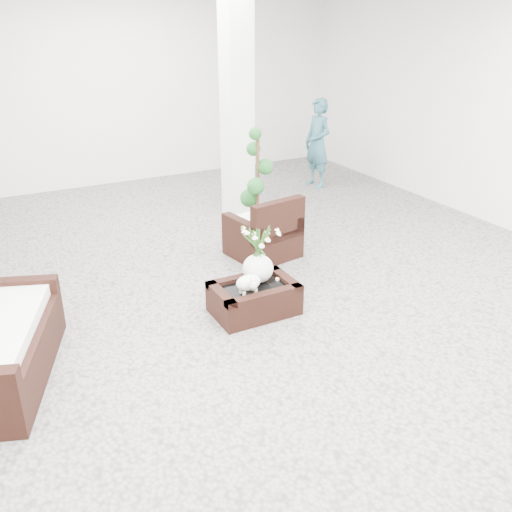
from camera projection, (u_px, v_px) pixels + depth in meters
name	position (u px, v px, depth m)	size (l,w,h in m)	color
ground	(252.00, 302.00, 6.38)	(11.00, 11.00, 0.00)	gray
column	(237.00, 104.00, 8.45)	(0.40, 0.40, 3.50)	white
coffee_table	(254.00, 300.00, 6.12)	(0.90, 0.60, 0.31)	black
sheep_figurine	(248.00, 284.00, 5.88)	(0.28, 0.23, 0.21)	white
planter_narcissus	(258.00, 248.00, 6.02)	(0.44, 0.44, 0.80)	white
tealight	(277.00, 279.00, 6.19)	(0.04, 0.04, 0.03)	white
armchair	(263.00, 226.00, 7.44)	(0.80, 0.77, 0.85)	black
topiary	(258.00, 184.00, 7.94)	(0.42, 0.42, 1.57)	#194E1C
shopper	(317.00, 143.00, 10.26)	(0.59, 0.39, 1.61)	#31626E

